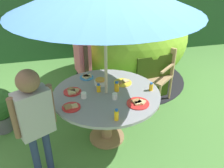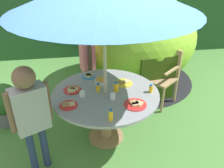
% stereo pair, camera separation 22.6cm
% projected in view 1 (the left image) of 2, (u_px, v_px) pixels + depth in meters
% --- Properties ---
extents(ground_plane, '(10.00, 10.00, 0.02)m').
position_uv_depth(ground_plane, '(107.00, 138.00, 3.25)').
color(ground_plane, '#477A38').
extents(hedge_backdrop, '(9.00, 0.70, 1.70)m').
position_uv_depth(hedge_backdrop, '(77.00, 18.00, 5.61)').
color(hedge_backdrop, '#234C28').
rests_on(hedge_backdrop, ground_plane).
extents(garden_table, '(1.32, 1.32, 0.71)m').
position_uv_depth(garden_table, '(106.00, 102.00, 2.96)').
color(garden_table, '#93704C').
rests_on(garden_table, ground_plane).
extents(wooden_chair, '(0.68, 0.69, 0.92)m').
position_uv_depth(wooden_chair, '(155.00, 70.00, 3.89)').
color(wooden_chair, tan).
rests_on(wooden_chair, ground_plane).
extents(dome_tent, '(2.43, 2.43, 1.66)m').
position_uv_depth(dome_tent, '(130.00, 38.00, 4.38)').
color(dome_tent, '#8CC633').
rests_on(dome_tent, ground_plane).
extents(child_in_pink_shirt, '(0.24, 0.43, 1.27)m').
position_uv_depth(child_in_pink_shirt, '(82.00, 58.00, 3.61)').
color(child_in_pink_shirt, '#3F3F47').
rests_on(child_in_pink_shirt, ground_plane).
extents(child_in_grey_shirt, '(0.40, 0.32, 1.30)m').
position_uv_depth(child_in_grey_shirt, '(34.00, 113.00, 2.33)').
color(child_in_grey_shirt, navy).
rests_on(child_in_grey_shirt, ground_plane).
extents(snack_bowl, '(0.16, 0.16, 0.09)m').
position_uv_depth(snack_bowl, '(100.00, 81.00, 3.06)').
color(snack_bowl, white).
rests_on(snack_bowl, garden_table).
extents(plate_mid_right, '(0.19, 0.19, 0.03)m').
position_uv_depth(plate_mid_right, '(87.00, 77.00, 3.23)').
color(plate_mid_right, '#338CD8').
rests_on(plate_mid_right, garden_table).
extents(plate_mid_left, '(0.22, 0.22, 0.03)m').
position_uv_depth(plate_mid_left, '(72.00, 91.00, 2.90)').
color(plate_mid_left, red).
rests_on(plate_mid_left, garden_table).
extents(plate_far_left, '(0.20, 0.20, 0.03)m').
position_uv_depth(plate_far_left, '(71.00, 107.00, 2.61)').
color(plate_far_left, red).
rests_on(plate_far_left, garden_table).
extents(plate_near_left, '(0.23, 0.23, 0.03)m').
position_uv_depth(plate_near_left, '(123.00, 82.00, 3.10)').
color(plate_near_left, yellow).
rests_on(plate_near_left, garden_table).
extents(plate_center_back, '(0.26, 0.26, 0.03)m').
position_uv_depth(plate_center_back, '(138.00, 103.00, 2.68)').
color(plate_center_back, red).
rests_on(plate_center_back, garden_table).
extents(juice_bottle_near_right, '(0.05, 0.05, 0.11)m').
position_uv_depth(juice_bottle_near_right, '(151.00, 87.00, 2.92)').
color(juice_bottle_near_right, yellow).
rests_on(juice_bottle_near_right, garden_table).
extents(juice_bottle_far_right, '(0.05, 0.05, 0.13)m').
position_uv_depth(juice_bottle_far_right, '(116.00, 115.00, 2.40)').
color(juice_bottle_far_right, yellow).
rests_on(juice_bottle_far_right, garden_table).
extents(juice_bottle_center_front, '(0.06, 0.06, 0.13)m').
position_uv_depth(juice_bottle_center_front, '(117.00, 87.00, 2.91)').
color(juice_bottle_center_front, yellow).
rests_on(juice_bottle_center_front, garden_table).
extents(juice_bottle_front_edge, '(0.05, 0.05, 0.11)m').
position_uv_depth(juice_bottle_front_edge, '(99.00, 88.00, 2.90)').
color(juice_bottle_front_edge, yellow).
rests_on(juice_bottle_front_edge, garden_table).
extents(cup_near, '(0.07, 0.07, 0.07)m').
position_uv_depth(cup_near, '(84.00, 95.00, 2.78)').
color(cup_near, white).
rests_on(cup_near, garden_table).
extents(cup_far, '(0.06, 0.06, 0.07)m').
position_uv_depth(cup_far, '(115.00, 96.00, 2.75)').
color(cup_far, white).
rests_on(cup_far, garden_table).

